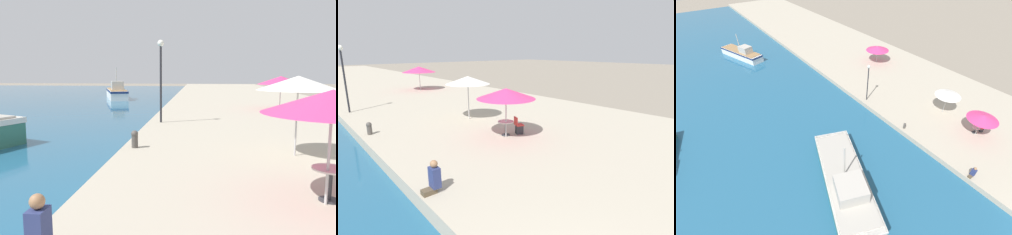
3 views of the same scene
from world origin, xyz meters
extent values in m
cube|color=#B2A893|center=(8.00, 37.00, 0.28)|extent=(16.00, 90.00, 0.56)
cube|color=#33705B|center=(-8.38, 11.90, 0.67)|extent=(6.44, 10.45, 1.26)
cube|color=silver|center=(-8.38, 11.90, 1.18)|extent=(6.53, 10.57, 0.25)
cube|color=#ADA89E|center=(-8.38, 11.90, 1.35)|extent=(5.93, 9.61, 0.10)
cube|color=#B7B2A8|center=(-9.00, 10.26, 1.97)|extent=(2.81, 2.83, 1.14)
cylinder|color=#B7B2A8|center=(-8.38, 11.90, 2.92)|extent=(0.12, 0.12, 3.03)
cube|color=white|center=(-7.60, 42.64, 0.60)|extent=(4.74, 8.82, 1.13)
cube|color=navy|center=(-7.60, 42.64, 1.04)|extent=(4.80, 8.91, 0.25)
cube|color=#99754C|center=(-7.60, 42.64, 1.22)|extent=(4.36, 8.11, 0.10)
cube|color=#B7B2A8|center=(-7.10, 41.21, 1.77)|extent=(1.96, 2.26, 1.01)
cylinder|color=#B7B2A8|center=(-7.60, 42.64, 2.62)|extent=(0.12, 0.12, 2.71)
cylinder|color=#B7B7B7|center=(5.58, 8.65, 1.61)|extent=(0.06, 0.06, 2.10)
cone|color=#E5387A|center=(5.58, 8.65, 2.75)|extent=(2.87, 2.87, 0.50)
cylinder|color=#B7B7B7|center=(6.12, 12.86, 1.74)|extent=(0.06, 0.06, 2.36)
cone|color=white|center=(6.12, 12.86, 3.00)|extent=(2.71, 2.71, 0.47)
cylinder|color=#B7B7B7|center=(8.99, 27.12, 1.58)|extent=(0.06, 0.06, 2.05)
cone|color=#E5387A|center=(8.99, 27.12, 2.76)|extent=(3.50, 3.50, 0.61)
cylinder|color=#333338|center=(5.73, 8.85, 0.58)|extent=(0.44, 0.44, 0.04)
cylinder|color=#333338|center=(5.73, 8.85, 0.91)|extent=(0.08, 0.08, 0.70)
cylinder|color=beige|center=(5.73, 8.85, 1.28)|extent=(0.80, 0.80, 0.04)
cube|color=#2D2D33|center=(6.43, 8.58, 0.78)|extent=(0.44, 0.44, 0.45)
cube|color=red|center=(6.43, 8.58, 1.04)|extent=(0.51, 0.51, 0.06)
cube|color=red|center=(6.25, 8.65, 1.27)|extent=(0.20, 0.40, 0.40)
cube|color=brown|center=(0.30, 6.07, 0.64)|extent=(0.43, 0.28, 0.16)
cube|color=navy|center=(0.51, 6.07, 1.04)|extent=(0.26, 0.36, 0.64)
sphere|color=#9E704C|center=(0.51, 6.07, 1.48)|extent=(0.23, 0.23, 0.23)
cylinder|color=#4C4742|center=(0.49, 13.51, 0.78)|extent=(0.24, 0.24, 0.45)
sphere|color=#4C4742|center=(0.49, 13.51, 1.08)|extent=(0.26, 0.26, 0.26)
cylinder|color=#232328|center=(0.74, 19.84, 2.66)|extent=(0.12, 0.12, 4.20)
sphere|color=white|center=(0.74, 19.84, 4.94)|extent=(0.36, 0.36, 0.36)
camera|label=1|loc=(2.85, 1.69, 3.35)|focal=35.00mm
camera|label=2|loc=(-2.56, -0.83, 4.77)|focal=28.00mm
camera|label=3|loc=(-14.88, 2.99, 16.10)|focal=24.00mm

